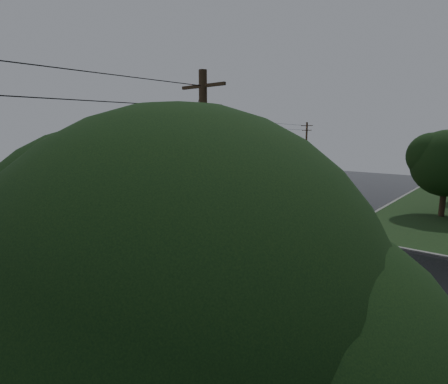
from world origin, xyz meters
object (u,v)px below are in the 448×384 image
Objects in this scene: gas_station at (168,169)px; tree_ne_near at (448,163)px; utility_pole_n at (306,151)px; car_north at (253,206)px; house_far at (275,152)px; house_near at (247,155)px; car_crossing at (242,231)px; utility_pole_nw at (195,158)px; utility_pole_se at (204,204)px; car_pump at (207,186)px; tree_nw_behind at (179,145)px; pylon_sign at (195,171)px; tree_se at (189,318)px.

gas_station is 40.00m from tree_ne_near.
utility_pole_n is 1.17× the size of tree_ne_near.
tree_ne_near is at bearing -166.13° from car_north.
tree_ne_near is at bearing -35.77° from house_far.
house_near is at bearing -170.09° from utility_pole_n.
car_crossing is (11.96, -35.25, -4.85)m from utility_pole_n.
house_near is (-11.45, 26.50, -1.32)m from utility_pole_nw.
house_far is at bearing 82.50° from gas_station.
utility_pole_se reaches higher than gas_station.
utility_pole_n is 20.44m from car_pump.
utility_pole_se is 1.10× the size of tree_nw_behind.
utility_pole_se is at bearing -42.34° from tree_nw_behind.
car_pump is (8.99, -0.22, -1.90)m from gas_station.
pylon_sign is at bearing 135.00° from utility_pole_nw.
utility_pole_n is 2.40× the size of car_north.
house_far is (3.73, 28.30, 1.86)m from gas_station.
car_north is (-16.49, -10.76, -4.84)m from tree_ne_near.
utility_pole_nw is at bearing -5.65° from car_north.
house_far is 21.65m from tree_nw_behind.
car_crossing is at bearing -121.26° from tree_ne_near.
tree_se is 2.08× the size of car_north.
utility_pole_nw and utility_pole_se have the same top height.
tree_ne_near is (23.64, 12.49, -0.16)m from utility_pole_nw.
utility_pole_se is 1.00× the size of house_far.
house_near is at bearing 112.28° from pylon_sign.
car_crossing is at bearing -61.65° from house_far.
house_near is 1.00× the size of house_far.
gas_station is 45.83m from utility_pole_se.
utility_pole_nw reaches higher than gas_station.
house_far is 44.50m from tree_ne_near.
pylon_sign is 1.36× the size of car_pump.
car_north is (18.60, -24.77, -3.68)m from house_near.
tree_ne_near is 2.05× the size of car_north.
tree_se reaches higher than car_crossing.
pylon_sign is at bearing -39.87° from tree_nw_behind.
utility_pole_se reaches higher than tree_nw_behind.
utility_pole_nw is at bearing 37.97° from car_crossing.
tree_nw_behind reaches higher than pylon_sign.
car_north is (23.33, -8.47, -1.83)m from gas_station.
car_north is at bearing -30.78° from tree_nw_behind.
tree_ne_near is (24.64, 11.49, 1.55)m from pylon_sign.
tree_ne_near is (4.64, 31.49, -0.16)m from utility_pole_se.
utility_pole_se is 58.64m from tree_nw_behind.
utility_pole_n reaches higher than car_pump.
utility_pole_se is 3.04× the size of car_crossing.
tree_nw_behind is (-23.34, 19.49, 2.17)m from pylon_sign.
pylon_sign is at bearing -31.22° from gas_station.
tree_se reaches higher than car_pump.
car_crossing is at bearing 124.06° from tree_se.
tree_se is at bearing -43.20° from tree_nw_behind.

